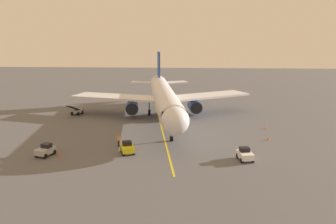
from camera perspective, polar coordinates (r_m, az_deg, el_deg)
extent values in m
plane|color=#565659|center=(60.39, -0.66, -0.96)|extent=(220.00, 220.00, 0.00)
cube|color=yellow|center=(53.72, -1.19, -2.66)|extent=(6.44, 39.55, 0.01)
cylinder|color=silver|center=(58.68, -0.69, 2.73)|extent=(9.03, 34.18, 3.80)
ellipsoid|color=silver|center=(40.94, 1.26, -1.57)|extent=(4.19, 4.51, 3.61)
cone|color=silver|center=(76.94, -1.75, 5.06)|extent=(3.84, 3.49, 3.42)
cube|color=black|center=(42.16, 1.06, -0.39)|extent=(3.44, 2.08, 0.90)
cube|color=silver|center=(63.61, 6.74, 2.86)|extent=(17.30, 13.22, 0.36)
cylinder|color=#1E479E|center=(60.75, 4.70, 1.01)|extent=(2.80, 3.72, 2.30)
cylinder|color=black|center=(59.06, 4.99, 0.68)|extent=(2.11, 0.52, 2.10)
cube|color=silver|center=(62.42, -8.79, 2.62)|extent=(17.78, 8.92, 0.36)
cylinder|color=#1E479E|center=(59.90, -6.30, 0.81)|extent=(2.80, 3.72, 2.30)
cylinder|color=black|center=(58.19, -6.33, 0.47)|extent=(2.11, 0.52, 2.10)
cube|color=#1E479E|center=(73.55, -1.63, 7.69)|extent=(1.10, 4.80, 7.20)
cube|color=silver|center=(73.85, 0.89, 5.22)|extent=(6.79, 5.04, 0.24)
cube|color=silver|center=(73.47, -4.10, 5.15)|extent=(6.70, 3.38, 0.24)
cylinder|color=slate|center=(46.06, 0.61, -3.01)|extent=(0.24, 0.24, 2.77)
cylinder|color=black|center=(46.45, 0.60, -4.66)|extent=(0.55, 0.76, 0.70)
cylinder|color=slate|center=(62.26, 1.49, 1.27)|extent=(0.24, 0.24, 2.77)
cylinder|color=black|center=(62.54, 1.48, 0.03)|extent=(0.62, 1.16, 1.10)
cylinder|color=slate|center=(61.89, -3.30, 1.19)|extent=(0.24, 0.24, 2.77)
cylinder|color=black|center=(62.17, -3.28, -0.07)|extent=(0.62, 1.16, 1.10)
cylinder|color=#23232D|center=(44.43, -8.63, -5.49)|extent=(0.26, 0.26, 0.88)
cube|color=orange|center=(44.21, -8.66, -4.58)|extent=(0.40, 0.45, 0.60)
cube|color=silver|center=(44.21, -8.66, -4.58)|extent=(0.42, 0.47, 0.10)
sphere|color=#9E7051|center=(44.09, -8.68, -4.05)|extent=(0.22, 0.22, 0.22)
cube|color=yellow|center=(41.76, -7.11, -6.32)|extent=(2.18, 2.67, 0.70)
cube|color=black|center=(41.86, -7.19, -5.41)|extent=(1.34, 1.21, 0.50)
cylinder|color=black|center=(41.22, -6.03, -7.06)|extent=(0.43, 0.65, 0.60)
cylinder|color=black|center=(41.05, -7.83, -7.20)|extent=(0.43, 0.65, 0.60)
cylinder|color=black|center=(42.71, -6.39, -6.36)|extent=(0.43, 0.65, 0.60)
cylinder|color=black|center=(42.55, -8.13, -6.49)|extent=(0.43, 0.65, 0.60)
cube|color=#9E9EA3|center=(43.31, -20.68, -6.36)|extent=(2.11, 2.64, 0.70)
cube|color=black|center=(43.34, -20.48, -5.50)|extent=(1.32, 1.18, 0.50)
cylinder|color=black|center=(42.45, -20.70, -7.24)|extent=(0.42, 0.65, 0.60)
cylinder|color=black|center=(43.30, -22.00, -6.97)|extent=(0.42, 0.65, 0.60)
cylinder|color=black|center=(43.57, -19.31, -6.63)|extent=(0.42, 0.65, 0.60)
cylinder|color=black|center=(44.40, -20.60, -6.37)|extent=(0.42, 0.65, 0.60)
cube|color=#9E9EA3|center=(65.38, -15.45, 0.18)|extent=(1.91, 2.45, 0.60)
cube|color=black|center=(63.86, -16.22, 0.68)|extent=(1.63, 3.86, 1.61)
cylinder|color=black|center=(64.15, -15.46, -0.32)|extent=(0.37, 0.68, 0.64)
cylinder|color=black|center=(64.82, -16.45, -0.25)|extent=(0.37, 0.68, 0.64)
cylinder|color=black|center=(65.41, -14.79, -0.04)|extent=(0.37, 0.68, 0.64)
cylinder|color=black|center=(66.06, -15.77, 0.02)|extent=(0.37, 0.68, 0.64)
cube|color=white|center=(40.20, 13.35, -7.33)|extent=(1.88, 2.53, 0.70)
cube|color=black|center=(40.27, 13.25, -6.38)|extent=(1.24, 1.08, 0.50)
cylinder|color=black|center=(39.84, 14.60, -8.12)|extent=(0.35, 0.63, 0.60)
cylinder|color=black|center=(39.40, 12.81, -8.25)|extent=(0.35, 0.63, 0.60)
cylinder|color=black|center=(41.24, 13.81, -7.36)|extent=(0.35, 0.63, 0.60)
cylinder|color=black|center=(40.82, 12.08, -7.48)|extent=(0.35, 0.63, 0.60)
cone|color=#F2590F|center=(54.90, 16.77, -2.58)|extent=(0.32, 0.32, 0.55)
cone|color=#F2590F|center=(42.70, -18.48, -6.99)|extent=(0.32, 0.32, 0.55)
cone|color=#F2590F|center=(49.06, 17.16, -4.38)|extent=(0.32, 0.32, 0.55)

